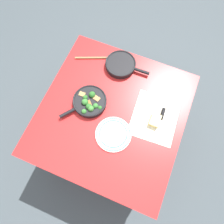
{
  "coord_description": "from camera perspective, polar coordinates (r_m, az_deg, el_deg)",
  "views": [
    {
      "loc": [
        -0.43,
        -0.18,
        2.1
      ],
      "look_at": [
        0.0,
        0.0,
        0.77
      ],
      "focal_mm": 32.0,
      "sensor_mm": 36.0,
      "label": 1
    }
  ],
  "objects": [
    {
      "name": "ground_plane",
      "position": [
        2.15,
        0.0,
        -6.76
      ],
      "size": [
        14.0,
        14.0,
        0.0
      ],
      "primitive_type": "plane",
      "color": "#424C51"
    },
    {
      "name": "dining_table_red",
      "position": [
        1.51,
        0.0,
        -1.28
      ],
      "size": [
        1.06,
        1.02,
        0.75
      ],
      "color": "red",
      "rests_on": "ground_plane"
    },
    {
      "name": "skillet_broccoli",
      "position": [
        1.44,
        -6.48,
        2.89
      ],
      "size": [
        0.32,
        0.28,
        0.08
      ],
      "rotation": [
        0.0,
        0.0,
        2.48
      ],
      "color": "black",
      "rests_on": "dining_table_red"
    },
    {
      "name": "skillet_eggs",
      "position": [
        1.58,
        2.55,
        13.38
      ],
      "size": [
        0.23,
        0.35,
        0.05
      ],
      "rotation": [
        0.0,
        0.0,
        4.73
      ],
      "color": "black",
      "rests_on": "dining_table_red"
    },
    {
      "name": "wooden_spoon",
      "position": [
        1.63,
        -1.78,
        15.26
      ],
      "size": [
        0.18,
        0.38,
        0.02
      ],
      "rotation": [
        0.0,
        0.0,
        5.11
      ],
      "color": "#A87A4C",
      "rests_on": "dining_table_red"
    },
    {
      "name": "parchment_sheet",
      "position": [
        1.45,
        12.11,
        -1.52
      ],
      "size": [
        0.38,
        0.33,
        0.0
      ],
      "color": "silver",
      "rests_on": "dining_table_red"
    },
    {
      "name": "grater_knife",
      "position": [
        1.45,
        13.74,
        -2.13
      ],
      "size": [
        0.25,
        0.04,
        0.02
      ],
      "rotation": [
        0.0,
        0.0,
        3.19
      ],
      "color": "silver",
      "rests_on": "dining_table_red"
    },
    {
      "name": "cheese_block",
      "position": [
        1.42,
        12.16,
        -2.39
      ],
      "size": [
        0.09,
        0.07,
        0.04
      ],
      "color": "#EFD67A",
      "rests_on": "dining_table_red"
    },
    {
      "name": "dinner_plate_stack",
      "position": [
        1.38,
        0.38,
        -6.32
      ],
      "size": [
        0.25,
        0.25,
        0.03
      ],
      "color": "silver",
      "rests_on": "dining_table_red"
    }
  ]
}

